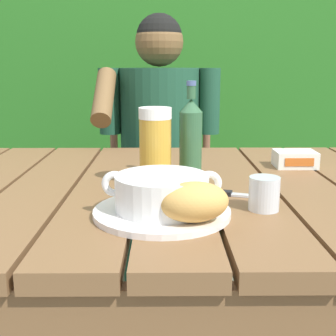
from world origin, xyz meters
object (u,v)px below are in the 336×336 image
at_px(serving_plate, 162,212).
at_px(water_glass_small, 264,194).
at_px(person_eating, 159,144).
at_px(soup_bowl, 162,191).
at_px(bread_roll, 194,202).
at_px(beer_bottle, 191,138).
at_px(table_knife, 230,194).
at_px(butter_tub, 295,159).
at_px(beer_glass, 155,147).
at_px(chair_near_diner, 160,190).

relative_size(serving_plate, water_glass_small, 3.93).
relative_size(person_eating, water_glass_small, 18.21).
height_order(person_eating, soup_bowl, person_eating).
distance_m(bread_roll, beer_bottle, 0.35).
bearing_deg(table_knife, serving_plate, -139.65).
xyz_separation_m(serving_plate, beer_bottle, (0.07, 0.28, 0.10)).
xyz_separation_m(bread_roll, butter_tub, (0.32, 0.48, -0.02)).
xyz_separation_m(beer_bottle, water_glass_small, (0.13, -0.25, -0.07)).
xyz_separation_m(bread_roll, table_knife, (0.09, 0.20, -0.04)).
distance_m(serving_plate, butter_tub, 0.56).
bearing_deg(serving_plate, table_knife, 40.35).
bearing_deg(butter_tub, beer_glass, -153.66).
distance_m(bread_roll, beer_glass, 0.30).
relative_size(chair_near_diner, bread_roll, 6.52).
distance_m(serving_plate, bread_roll, 0.10).
relative_size(bread_roll, beer_glass, 0.78).
bearing_deg(beer_bottle, beer_glass, -144.79).
xyz_separation_m(soup_bowl, water_glass_small, (0.20, 0.03, -0.01)).
bearing_deg(chair_near_diner, bread_roll, -86.73).
bearing_deg(bread_roll, serving_plate, 130.60).
bearing_deg(bread_roll, table_knife, 64.08).
relative_size(chair_near_diner, soup_bowl, 4.13).
distance_m(person_eating, serving_plate, 0.95).
height_order(chair_near_diner, beer_glass, chair_near_diner).
distance_m(serving_plate, water_glass_small, 0.21).
bearing_deg(table_knife, beer_bottle, 117.93).
distance_m(serving_plate, beer_bottle, 0.31).
distance_m(water_glass_small, butter_tub, 0.42).
xyz_separation_m(beer_bottle, table_knife, (0.08, -0.15, -0.10)).
bearing_deg(serving_plate, soup_bowl, -94.76).
bearing_deg(beer_bottle, butter_tub, 23.50).
relative_size(chair_near_diner, table_knife, 5.73).
bearing_deg(serving_plate, chair_near_diner, 90.63).
bearing_deg(butter_tub, person_eating, 125.96).
relative_size(chair_near_diner, person_eating, 0.77).
bearing_deg(water_glass_small, soup_bowl, -171.76).
bearing_deg(chair_near_diner, beer_glass, -90.20).
height_order(serving_plate, table_knife, serving_plate).
bearing_deg(beer_bottle, water_glass_small, -62.23).
bearing_deg(water_glass_small, serving_plate, -171.76).
distance_m(beer_glass, water_glass_small, 0.30).
relative_size(beer_glass, table_knife, 1.13).
bearing_deg(serving_plate, beer_bottle, 75.71).
relative_size(person_eating, beer_glass, 6.59).
distance_m(soup_bowl, butter_tub, 0.56).
relative_size(chair_near_diner, serving_plate, 3.57).
height_order(serving_plate, beer_bottle, beer_bottle).
distance_m(chair_near_diner, bread_roll, 1.26).
height_order(water_glass_small, table_knife, water_glass_small).
height_order(water_glass_small, butter_tub, water_glass_small).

